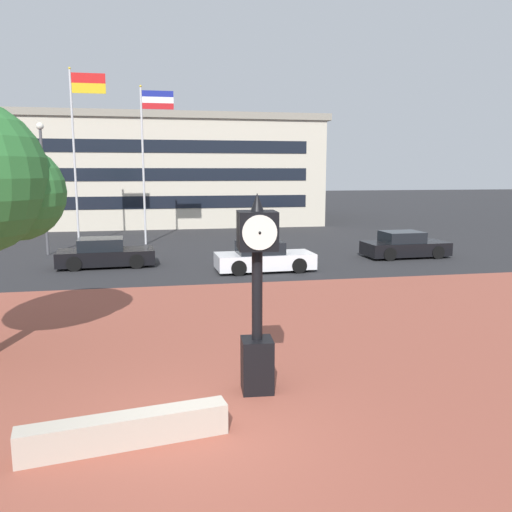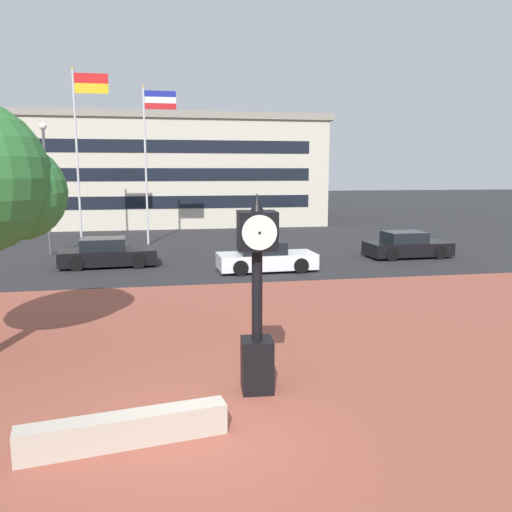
{
  "view_description": "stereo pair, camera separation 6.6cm",
  "coord_description": "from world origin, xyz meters",
  "px_view_note": "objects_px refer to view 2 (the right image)",
  "views": [
    {
      "loc": [
        -0.67,
        -8.0,
        4.23
      ],
      "look_at": [
        1.17,
        1.66,
        2.63
      ],
      "focal_mm": 36.81,
      "sensor_mm": 36.0,
      "label": 1
    },
    {
      "loc": [
        -0.61,
        -8.01,
        4.23
      ],
      "look_at": [
        1.17,
        1.66,
        2.63
      ],
      "focal_mm": 36.81,
      "sensor_mm": 36.0,
      "label": 2
    }
  ],
  "objects_px": {
    "flagpole_primary": "(81,140)",
    "street_lamp_post": "(46,175)",
    "car_street_mid": "(107,254)",
    "street_clock": "(257,295)",
    "civic_building": "(121,171)",
    "car_street_far": "(265,258)",
    "car_street_near": "(407,246)",
    "flagpole_secondary": "(149,150)"
  },
  "relations": [
    {
      "from": "flagpole_primary",
      "to": "street_lamp_post",
      "type": "bearing_deg",
      "value": -114.46
    },
    {
      "from": "flagpole_primary",
      "to": "car_street_mid",
      "type": "bearing_deg",
      "value": -75.27
    },
    {
      "from": "car_street_mid",
      "to": "street_lamp_post",
      "type": "height_order",
      "value": "street_lamp_post"
    },
    {
      "from": "street_clock",
      "to": "civic_building",
      "type": "bearing_deg",
      "value": 101.3
    },
    {
      "from": "car_street_far",
      "to": "flagpole_primary",
      "type": "xyz_separation_m",
      "value": [
        -8.57,
        9.3,
        5.32
      ]
    },
    {
      "from": "car_street_near",
      "to": "car_street_mid",
      "type": "height_order",
      "value": "same"
    },
    {
      "from": "flagpole_primary",
      "to": "street_lamp_post",
      "type": "distance_m",
      "value": 3.76
    },
    {
      "from": "street_clock",
      "to": "car_street_near",
      "type": "distance_m",
      "value": 17.61
    },
    {
      "from": "flagpole_secondary",
      "to": "street_lamp_post",
      "type": "relative_size",
      "value": 1.36
    },
    {
      "from": "car_street_far",
      "to": "flagpole_primary",
      "type": "bearing_deg",
      "value": -139.2
    },
    {
      "from": "street_clock",
      "to": "street_lamp_post",
      "type": "height_order",
      "value": "street_lamp_post"
    },
    {
      "from": "car_street_mid",
      "to": "flagpole_primary",
      "type": "height_order",
      "value": "flagpole_primary"
    },
    {
      "from": "street_clock",
      "to": "street_lamp_post",
      "type": "xyz_separation_m",
      "value": [
        -7.31,
        18.42,
        2.11
      ]
    },
    {
      "from": "car_street_far",
      "to": "car_street_near",
      "type": "bearing_deg",
      "value": 104.52
    },
    {
      "from": "flagpole_primary",
      "to": "civic_building",
      "type": "height_order",
      "value": "flagpole_primary"
    },
    {
      "from": "street_clock",
      "to": "flagpole_primary",
      "type": "height_order",
      "value": "flagpole_primary"
    },
    {
      "from": "flagpole_secondary",
      "to": "civic_building",
      "type": "relative_size",
      "value": 0.28
    },
    {
      "from": "civic_building",
      "to": "street_lamp_post",
      "type": "bearing_deg",
      "value": -97.49
    },
    {
      "from": "street_clock",
      "to": "car_street_near",
      "type": "relative_size",
      "value": 0.92
    },
    {
      "from": "car_street_near",
      "to": "civic_building",
      "type": "relative_size",
      "value": 0.13
    },
    {
      "from": "street_lamp_post",
      "to": "civic_building",
      "type": "bearing_deg",
      "value": 82.51
    },
    {
      "from": "flagpole_secondary",
      "to": "civic_building",
      "type": "bearing_deg",
      "value": 99.63
    },
    {
      "from": "car_street_near",
      "to": "street_lamp_post",
      "type": "xyz_separation_m",
      "value": [
        -17.48,
        4.11,
        3.45
      ]
    },
    {
      "from": "street_clock",
      "to": "flagpole_secondary",
      "type": "relative_size",
      "value": 0.43
    },
    {
      "from": "car_street_near",
      "to": "car_street_mid",
      "type": "xyz_separation_m",
      "value": [
        -14.3,
        0.11,
        0.0
      ]
    },
    {
      "from": "street_clock",
      "to": "civic_building",
      "type": "relative_size",
      "value": 0.12
    },
    {
      "from": "civic_building",
      "to": "car_street_near",
      "type": "bearing_deg",
      "value": -56.33
    },
    {
      "from": "flagpole_secondary",
      "to": "civic_building",
      "type": "distance_m",
      "value": 15.78
    },
    {
      "from": "car_street_mid",
      "to": "car_street_far",
      "type": "height_order",
      "value": "same"
    },
    {
      "from": "flagpole_secondary",
      "to": "flagpole_primary",
      "type": "bearing_deg",
      "value": -180.0
    },
    {
      "from": "civic_building",
      "to": "car_street_far",
      "type": "bearing_deg",
      "value": -73.21
    },
    {
      "from": "car_street_mid",
      "to": "civic_building",
      "type": "height_order",
      "value": "civic_building"
    },
    {
      "from": "street_lamp_post",
      "to": "street_clock",
      "type": "bearing_deg",
      "value": -68.35
    },
    {
      "from": "car_street_near",
      "to": "street_lamp_post",
      "type": "distance_m",
      "value": 18.28
    },
    {
      "from": "flagpole_primary",
      "to": "street_lamp_post",
      "type": "relative_size",
      "value": 1.48
    },
    {
      "from": "car_street_near",
      "to": "car_street_far",
      "type": "bearing_deg",
      "value": -75.6
    },
    {
      "from": "car_street_far",
      "to": "car_street_mid",
      "type": "bearing_deg",
      "value": -110.93
    },
    {
      "from": "car_street_near",
      "to": "flagpole_primary",
      "type": "relative_size",
      "value": 0.43
    },
    {
      "from": "street_clock",
      "to": "car_street_mid",
      "type": "bearing_deg",
      "value": 109.75
    },
    {
      "from": "car_street_near",
      "to": "street_lamp_post",
      "type": "bearing_deg",
      "value": -105.21
    },
    {
      "from": "street_clock",
      "to": "flagpole_secondary",
      "type": "distance_m",
      "value": 21.79
    },
    {
      "from": "flagpole_primary",
      "to": "civic_building",
      "type": "xyz_separation_m",
      "value": [
        1.08,
        15.51,
        -1.68
      ]
    }
  ]
}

